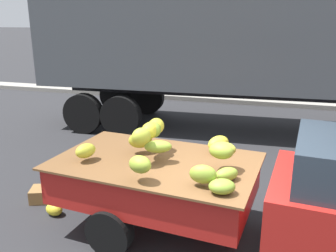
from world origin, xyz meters
The scene contains 5 objects.
curb_strip centered at (0.00, 9.24, 0.08)m, with size 80.00×0.80×0.16m, color gray.
pickup_truck centered at (0.84, 0.21, 0.89)m, with size 5.11×2.18×1.70m.
semi_trailer centered at (0.06, 5.69, 2.54)m, with size 12.12×3.20×3.95m.
fallen_banana_bunch_near_tailgate centered at (-2.77, 0.26, 0.10)m, with size 0.30×0.20×0.19m, color gold.
produce_crate centered at (-3.17, 0.64, 0.12)m, with size 0.52×0.36×0.23m, color olive.
Camera 1 is at (0.42, -4.05, 3.00)m, focal length 38.18 mm.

